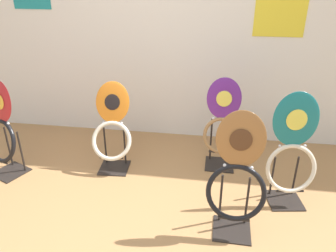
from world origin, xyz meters
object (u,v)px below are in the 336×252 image
object	(u,v)px
toilet_seat_display_orange_sun	(112,130)
toilet_seat_display_purple_note	(222,124)
toilet_seat_display_woodgrain	(237,179)
toilet_seat_display_teal_sax	(292,154)
toilet_seat_display_crimson_swirl	(2,134)

from	to	relation	value
toilet_seat_display_orange_sun	toilet_seat_display_purple_note	xyz separation A→B (m)	(1.03, 0.20, 0.04)
toilet_seat_display_purple_note	toilet_seat_display_woodgrain	size ratio (longest dim) A/B	0.92
toilet_seat_display_purple_note	toilet_seat_display_teal_sax	bearing A→B (deg)	-42.29
toilet_seat_display_crimson_swirl	toilet_seat_display_woodgrain	distance (m)	2.16
toilet_seat_display_purple_note	toilet_seat_display_woodgrain	world-z (taller)	toilet_seat_display_woodgrain
toilet_seat_display_orange_sun	toilet_seat_display_crimson_swirl	bearing A→B (deg)	-165.33
toilet_seat_display_orange_sun	toilet_seat_display_teal_sax	size ratio (longest dim) A/B	0.88
toilet_seat_display_orange_sun	toilet_seat_display_woodgrain	xyz separation A→B (m)	(1.14, -0.73, 0.06)
toilet_seat_display_crimson_swirl	toilet_seat_display_woodgrain	size ratio (longest dim) A/B	0.95
toilet_seat_display_crimson_swirl	toilet_seat_display_purple_note	xyz separation A→B (m)	(2.00, 0.46, 0.03)
toilet_seat_display_woodgrain	toilet_seat_display_crimson_swirl	bearing A→B (deg)	167.37
toilet_seat_display_purple_note	toilet_seat_display_teal_sax	size ratio (longest dim) A/B	0.92
toilet_seat_display_crimson_swirl	toilet_seat_display_teal_sax	bearing A→B (deg)	-0.98
toilet_seat_display_crimson_swirl	toilet_seat_display_teal_sax	world-z (taller)	toilet_seat_display_teal_sax
toilet_seat_display_crimson_swirl	toilet_seat_display_purple_note	bearing A→B (deg)	12.89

